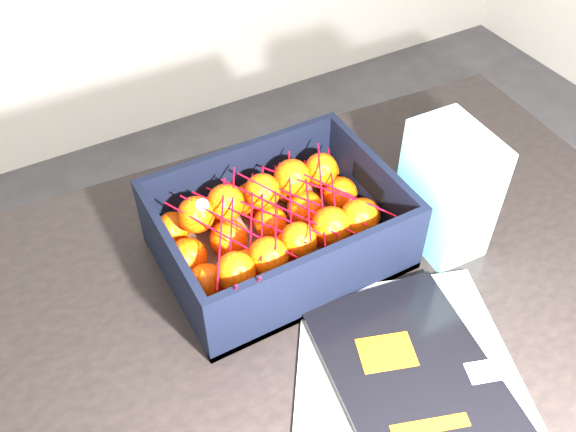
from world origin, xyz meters
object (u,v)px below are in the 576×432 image
table (320,337)px  retail_carton (447,190)px  magazine_stack (406,373)px  produce_crate (279,235)px

table → retail_carton: retail_carton is taller
magazine_stack → retail_carton: (0.20, 0.19, 0.09)m
magazine_stack → retail_carton: retail_carton is taller
magazine_stack → produce_crate: produce_crate is taller
magazine_stack → produce_crate: size_ratio=1.13×
table → magazine_stack: (0.03, -0.17, 0.11)m
magazine_stack → retail_carton: size_ratio=1.96×
table → produce_crate: (-0.01, 0.11, 0.14)m
table → magazine_stack: size_ratio=3.10×
retail_carton → magazine_stack: bearing=-135.2°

